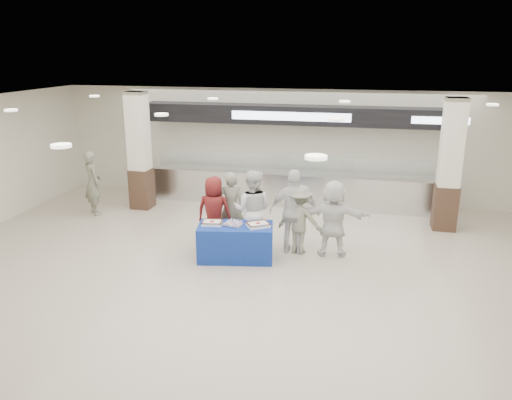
% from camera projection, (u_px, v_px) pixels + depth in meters
% --- Properties ---
extents(ground, '(14.00, 14.00, 0.00)m').
position_uv_depth(ground, '(246.00, 288.00, 9.28)').
color(ground, beige).
rests_on(ground, ground).
extents(serving_line, '(8.70, 0.85, 2.80)m').
position_uv_depth(serving_line, '(291.00, 165.00, 13.98)').
color(serving_line, silver).
rests_on(serving_line, ground).
extents(column_left, '(0.55, 0.55, 3.20)m').
position_uv_depth(column_left, '(140.00, 154.00, 13.59)').
color(column_left, '#362218').
rests_on(column_left, ground).
extents(column_right, '(0.55, 0.55, 3.20)m').
position_uv_depth(column_right, '(449.00, 168.00, 11.93)').
color(column_right, '#362218').
rests_on(column_right, ground).
extents(display_table, '(1.66, 1.04, 0.75)m').
position_uv_depth(display_table, '(236.00, 242.00, 10.47)').
color(display_table, '#153696').
rests_on(display_table, ground).
extents(sheet_cake_left, '(0.45, 0.38, 0.09)m').
position_uv_depth(sheet_cake_left, '(212.00, 222.00, 10.40)').
color(sheet_cake_left, white).
rests_on(sheet_cake_left, display_table).
extents(sheet_cake_right, '(0.55, 0.52, 0.09)m').
position_uv_depth(sheet_cake_right, '(258.00, 224.00, 10.28)').
color(sheet_cake_right, white).
rests_on(sheet_cake_right, display_table).
extents(cupcake_tray, '(0.44, 0.37, 0.06)m').
position_uv_depth(cupcake_tray, '(233.00, 223.00, 10.39)').
color(cupcake_tray, '#A8A8AD').
rests_on(cupcake_tray, display_table).
extents(civilian_maroon, '(0.79, 0.52, 1.60)m').
position_uv_depth(civilian_maroon, '(214.00, 212.00, 11.08)').
color(civilian_maroon, maroon).
rests_on(civilian_maroon, ground).
extents(soldier_a, '(0.66, 0.48, 1.66)m').
position_uv_depth(soldier_a, '(231.00, 208.00, 11.25)').
color(soldier_a, slate).
rests_on(soldier_a, ground).
extents(chef_tall, '(0.87, 0.68, 1.79)m').
position_uv_depth(chef_tall, '(252.00, 210.00, 10.87)').
color(chef_tall, silver).
rests_on(chef_tall, ground).
extents(chef_short, '(1.09, 0.48, 1.85)m').
position_uv_depth(chef_short, '(294.00, 212.00, 10.67)').
color(chef_short, silver).
rests_on(chef_short, ground).
extents(soldier_b, '(1.07, 0.74, 1.52)m').
position_uv_depth(soldier_b, '(300.00, 219.00, 10.70)').
color(soldier_b, slate).
rests_on(soldier_b, ground).
extents(civilian_white, '(1.58, 0.61, 1.67)m').
position_uv_depth(civilian_white, '(333.00, 218.00, 10.53)').
color(civilian_white, white).
rests_on(civilian_white, ground).
extents(soldier_bg, '(0.75, 0.73, 1.73)m').
position_uv_depth(soldier_bg, '(93.00, 183.00, 13.22)').
color(soldier_bg, slate).
rests_on(soldier_bg, ground).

